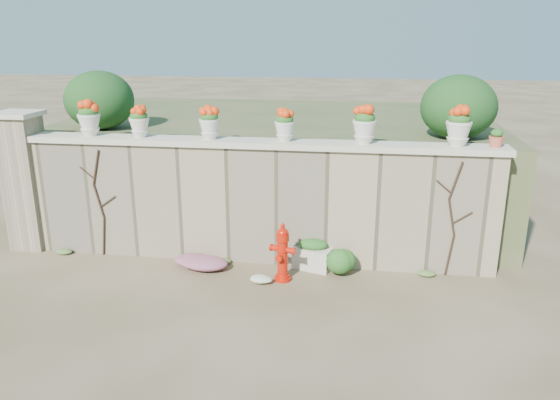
% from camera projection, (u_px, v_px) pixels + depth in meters
% --- Properties ---
extents(ground, '(80.00, 80.00, 0.00)m').
position_uv_depth(ground, '(231.00, 308.00, 7.84)').
color(ground, '#4F3F27').
rests_on(ground, ground).
extents(stone_wall, '(8.00, 0.40, 2.00)m').
position_uv_depth(stone_wall, '(254.00, 204.00, 9.24)').
color(stone_wall, gray).
rests_on(stone_wall, ground).
extents(wall_cap, '(8.10, 0.52, 0.10)m').
position_uv_depth(wall_cap, '(253.00, 143.00, 8.93)').
color(wall_cap, beige).
rests_on(wall_cap, stone_wall).
extents(gate_pillar, '(0.72, 0.72, 2.48)m').
position_uv_depth(gate_pillar, '(26.00, 180.00, 9.74)').
color(gate_pillar, gray).
rests_on(gate_pillar, ground).
extents(raised_fill, '(9.00, 6.00, 2.00)m').
position_uv_depth(raised_fill, '(281.00, 161.00, 12.27)').
color(raised_fill, '#384C23').
rests_on(raised_fill, ground).
extents(back_shrub_left, '(1.30, 1.30, 1.10)m').
position_uv_depth(back_shrub_left, '(100.00, 100.00, 10.36)').
color(back_shrub_left, '#143814').
rests_on(back_shrub_left, raised_fill).
extents(back_shrub_right, '(1.30, 1.30, 1.10)m').
position_uv_depth(back_shrub_right, '(458.00, 107.00, 9.45)').
color(back_shrub_right, '#143814').
rests_on(back_shrub_right, raised_fill).
extents(vine_left, '(0.60, 0.04, 1.91)m').
position_uv_depth(vine_left, '(100.00, 202.00, 9.41)').
color(vine_left, black).
rests_on(vine_left, ground).
extents(vine_right, '(0.60, 0.04, 1.91)m').
position_uv_depth(vine_right, '(452.00, 218.00, 8.59)').
color(vine_right, black).
rests_on(vine_right, ground).
extents(fire_hydrant, '(0.42, 0.29, 0.95)m').
position_uv_depth(fire_hydrant, '(283.00, 252.00, 8.58)').
color(fire_hydrant, '#BD1607').
rests_on(fire_hydrant, ground).
extents(planter_box, '(0.70, 0.53, 0.52)m').
position_uv_depth(planter_box, '(313.00, 255.00, 9.09)').
color(planter_box, beige).
rests_on(planter_box, ground).
extents(green_shrub, '(0.59, 0.53, 0.56)m').
position_uv_depth(green_shrub, '(338.00, 260.00, 8.78)').
color(green_shrub, '#1E5119').
rests_on(green_shrub, ground).
extents(magenta_clump, '(0.96, 0.64, 0.25)m').
position_uv_depth(magenta_clump, '(199.00, 260.00, 9.14)').
color(magenta_clump, '#C42789').
rests_on(magenta_clump, ground).
extents(white_flowers, '(0.45, 0.36, 0.16)m').
position_uv_depth(white_flowers, '(262.00, 279.00, 8.57)').
color(white_flowers, white).
rests_on(white_flowers, ground).
extents(urn_pot_0, '(0.38, 0.38, 0.59)m').
position_uv_depth(urn_pot_0, '(89.00, 118.00, 9.22)').
color(urn_pot_0, beige).
rests_on(urn_pot_0, wall_cap).
extents(urn_pot_1, '(0.33, 0.33, 0.52)m').
position_uv_depth(urn_pot_1, '(139.00, 122.00, 9.11)').
color(urn_pot_1, beige).
rests_on(urn_pot_1, wall_cap).
extents(urn_pot_2, '(0.34, 0.34, 0.53)m').
position_uv_depth(urn_pot_2, '(209.00, 123.00, 8.94)').
color(urn_pot_2, beige).
rests_on(urn_pot_2, wall_cap).
extents(urn_pot_3, '(0.33, 0.33, 0.51)m').
position_uv_depth(urn_pot_3, '(285.00, 126.00, 8.77)').
color(urn_pot_3, beige).
rests_on(urn_pot_3, wall_cap).
extents(urn_pot_4, '(0.38, 0.38, 0.59)m').
position_uv_depth(urn_pot_4, '(364.00, 125.00, 8.58)').
color(urn_pot_4, beige).
rests_on(urn_pot_4, wall_cap).
extents(urn_pot_5, '(0.39, 0.39, 0.62)m').
position_uv_depth(urn_pot_5, '(459.00, 126.00, 8.38)').
color(urn_pot_5, beige).
rests_on(urn_pot_5, wall_cap).
extents(terracotta_pot, '(0.23, 0.23, 0.27)m').
position_uv_depth(terracotta_pot, '(496.00, 139.00, 8.35)').
color(terracotta_pot, '#C2553B').
rests_on(terracotta_pot, wall_cap).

